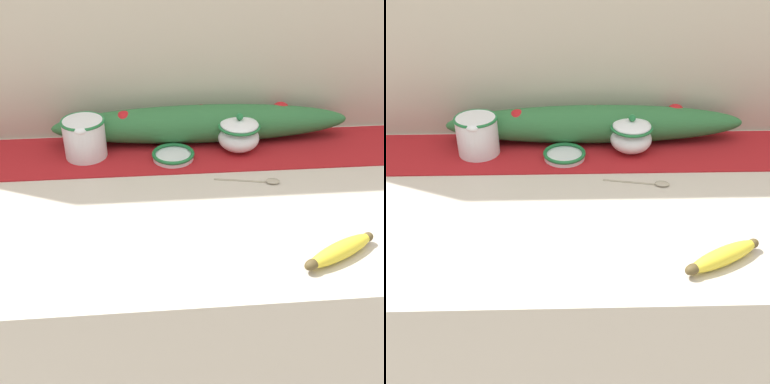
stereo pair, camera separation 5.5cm
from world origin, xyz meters
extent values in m
cube|color=beige|center=(0.00, 0.00, 0.46)|extent=(1.55, 0.72, 0.91)
cube|color=#B7AD99|center=(0.00, 0.38, 1.20)|extent=(2.35, 0.04, 2.40)
cube|color=#A8191E|center=(0.00, 0.23, 0.91)|extent=(1.43, 0.24, 0.00)
cylinder|color=white|center=(-0.33, 0.23, 0.97)|extent=(0.11, 0.11, 0.11)
torus|color=#1E7038|center=(-0.33, 0.23, 1.02)|extent=(0.12, 0.12, 0.01)
torus|color=white|center=(-0.33, 0.30, 0.98)|extent=(0.06, 0.01, 0.06)
ellipsoid|color=white|center=(-0.33, 0.18, 1.02)|extent=(0.03, 0.03, 0.02)
ellipsoid|color=white|center=(0.10, 0.23, 0.95)|extent=(0.12, 0.12, 0.07)
torus|color=#1E7038|center=(0.10, 0.23, 0.99)|extent=(0.12, 0.12, 0.01)
ellipsoid|color=white|center=(0.10, 0.23, 0.99)|extent=(0.11, 0.11, 0.03)
sphere|color=#1E7038|center=(0.10, 0.23, 1.02)|extent=(0.02, 0.02, 0.02)
cylinder|color=white|center=(-0.09, 0.19, 0.92)|extent=(0.11, 0.11, 0.01)
torus|color=#1E7038|center=(-0.09, 0.19, 0.93)|extent=(0.12, 0.12, 0.01)
ellipsoid|color=yellow|center=(0.23, -0.25, 0.93)|extent=(0.17, 0.11, 0.04)
ellipsoid|color=brown|center=(0.16, -0.28, 0.93)|extent=(0.04, 0.04, 0.02)
ellipsoid|color=brown|center=(0.30, -0.21, 0.93)|extent=(0.03, 0.03, 0.02)
cube|color=#A89E89|center=(0.08, 0.07, 0.91)|extent=(0.13, 0.03, 0.00)
ellipsoid|color=#A89E89|center=(0.16, 0.05, 0.92)|extent=(0.04, 0.03, 0.01)
ellipsoid|color=#2D6B38|center=(0.00, 0.30, 0.97)|extent=(0.86, 0.12, 0.11)
sphere|color=red|center=(-0.22, 0.29, 0.99)|extent=(0.06, 0.06, 0.06)
sphere|color=red|center=(0.00, 0.31, 0.99)|extent=(0.06, 0.06, 0.06)
sphere|color=red|center=(0.23, 0.32, 0.99)|extent=(0.06, 0.06, 0.06)
camera|label=1|loc=(-0.14, -0.97, 1.57)|focal=45.00mm
camera|label=2|loc=(-0.08, -0.97, 1.57)|focal=45.00mm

